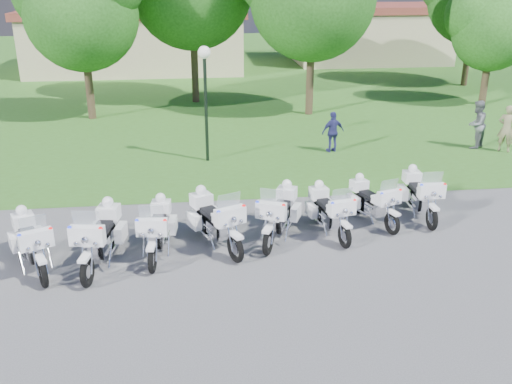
{
  "coord_description": "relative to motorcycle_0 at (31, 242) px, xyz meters",
  "views": [
    {
      "loc": [
        -2.53,
        -13.04,
        6.57
      ],
      "look_at": [
        -0.87,
        1.2,
        0.95
      ],
      "focal_mm": 40.0,
      "sensor_mm": 36.0,
      "label": 1
    }
  ],
  "objects": [
    {
      "name": "motorcycle_0",
      "position": [
        0.0,
        0.0,
        0.0
      ],
      "size": [
        1.41,
        2.24,
        1.62
      ],
      "rotation": [
        0.0,
        0.0,
        3.57
      ],
      "color": "black",
      "rests_on": "ground"
    },
    {
      "name": "tree_0",
      "position": [
        -0.85,
        14.66,
        4.5
      ],
      "size": [
        5.87,
        5.01,
        7.82
      ],
      "color": "#38281C",
      "rests_on": "ground"
    },
    {
      "name": "bystander_a",
      "position": [
        15.74,
        7.43,
        0.22
      ],
      "size": [
        0.78,
        0.74,
        1.8
      ],
      "primitive_type": "imported",
      "rotation": [
        0.0,
        0.0,
        2.48
      ],
      "color": "gray",
      "rests_on": "ground"
    },
    {
      "name": "motorcycle_4",
      "position": [
        5.97,
        0.96,
        0.01
      ],
      "size": [
        1.42,
        2.28,
        1.64
      ],
      "rotation": [
        0.0,
        0.0,
        2.72
      ],
      "color": "black",
      "rests_on": "ground"
    },
    {
      "name": "building_west",
      "position": [
        0.34,
        28.65,
        1.39
      ],
      "size": [
        14.56,
        8.32,
        4.1
      ],
      "color": "#BDB088",
      "rests_on": "ground"
    },
    {
      "name": "motorcycle_7",
      "position": [
        10.14,
        1.92,
        -0.02
      ],
      "size": [
        0.78,
        2.34,
        1.57
      ],
      "rotation": [
        0.0,
        0.0,
        3.12
      ],
      "color": "black",
      "rests_on": "ground"
    },
    {
      "name": "grass_lawn",
      "position": [
        6.34,
        27.65,
        -0.67
      ],
      "size": [
        100.0,
        48.0,
        0.01
      ],
      "primitive_type": "cube",
      "color": "#366820",
      "rests_on": "ground"
    },
    {
      "name": "motorcycle_5",
      "position": [
        7.33,
        1.1,
        -0.04
      ],
      "size": [
        1.02,
        2.23,
        1.51
      ],
      "rotation": [
        0.0,
        0.0,
        3.34
      ],
      "color": "black",
      "rests_on": "ground"
    },
    {
      "name": "motorcycle_2",
      "position": [
        2.88,
        0.44,
        -0.01
      ],
      "size": [
        0.91,
        2.35,
        1.58
      ],
      "rotation": [
        0.0,
        0.0,
        3.04
      ],
      "color": "black",
      "rests_on": "ground"
    },
    {
      "name": "motorcycle_1",
      "position": [
        1.56,
        0.05,
        0.04
      ],
      "size": [
        1.09,
        2.52,
        1.7
      ],
      "rotation": [
        0.0,
        0.0,
        2.98
      ],
      "color": "black",
      "rests_on": "ground"
    },
    {
      "name": "bystander_c",
      "position": [
        9.16,
        8.16,
        0.1
      ],
      "size": [
        0.98,
        0.59,
        1.56
      ],
      "primitive_type": "imported",
      "rotation": [
        0.0,
        0.0,
        3.39
      ],
      "color": "navy",
      "rests_on": "ground"
    },
    {
      "name": "motorcycle_6",
      "position": [
        8.69,
        1.66,
        -0.06
      ],
      "size": [
        1.14,
        2.12,
        1.47
      ],
      "rotation": [
        0.0,
        0.0,
        3.45
      ],
      "color": "black",
      "rests_on": "ground"
    },
    {
      "name": "building_east",
      "position": [
        17.34,
        30.65,
        1.39
      ],
      "size": [
        11.44,
        7.28,
        4.1
      ],
      "color": "#BDB088",
      "rests_on": "ground"
    },
    {
      "name": "bystander_b",
      "position": [
        14.81,
        8.01,
        0.26
      ],
      "size": [
        1.15,
        1.13,
        1.88
      ],
      "primitive_type": "imported",
      "rotation": [
        0.0,
        0.0,
        -2.43
      ],
      "color": "slate",
      "rests_on": "ground"
    },
    {
      "name": "motorcycle_3",
      "position": [
        4.3,
        0.7,
        0.03
      ],
      "size": [
        1.46,
        2.33,
        1.68
      ],
      "rotation": [
        0.0,
        0.0,
        3.57
      ],
      "color": "black",
      "rests_on": "ground"
    },
    {
      "name": "ground",
      "position": [
        6.34,
        0.65,
        -0.68
      ],
      "size": [
        100.0,
        100.0,
        0.0
      ],
      "primitive_type": "plane",
      "color": "#4D4D52",
      "rests_on": "ground"
    },
    {
      "name": "tree_3",
      "position": [
        18.84,
        15.35,
        3.4
      ],
      "size": [
        4.63,
        3.95,
        6.17
      ],
      "color": "#38281C",
      "rests_on": "ground"
    },
    {
      "name": "lamp_post",
      "position": [
        4.35,
        7.62,
        2.44
      ],
      "size": [
        0.44,
        0.44,
        4.13
      ],
      "color": "black",
      "rests_on": "ground"
    }
  ]
}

